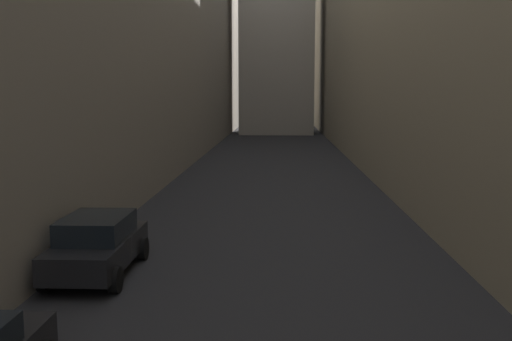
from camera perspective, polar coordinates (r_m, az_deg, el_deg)
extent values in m
plane|color=#232326|center=(39.06, 1.71, 0.50)|extent=(264.00, 264.00, 0.00)
cube|color=gray|center=(42.90, -14.53, 15.17)|extent=(12.28, 108.00, 21.31)
cube|color=gray|center=(42.61, 17.99, 14.84)|extent=(11.97, 108.00, 20.93)
cube|color=black|center=(16.15, -15.22, -7.53)|extent=(1.74, 4.19, 0.68)
cube|color=black|center=(15.98, -15.33, -5.35)|extent=(1.60, 2.26, 0.59)
cylinder|color=black|center=(17.81, -16.49, -7.30)|extent=(0.22, 0.65, 0.65)
cylinder|color=black|center=(17.33, -11.00, -7.53)|extent=(0.22, 0.65, 0.65)
cylinder|color=black|center=(15.25, -19.96, -9.95)|extent=(0.22, 0.65, 0.65)
cylinder|color=black|center=(14.69, -13.58, -10.37)|extent=(0.22, 0.65, 0.65)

